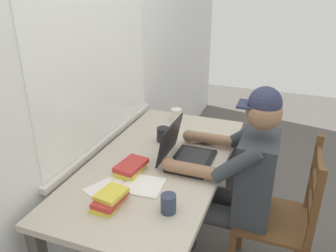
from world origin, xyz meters
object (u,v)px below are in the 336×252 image
Objects in this scene: wooden_chair at (282,219)px; book_stack_side at (110,199)px; laptop at (183,152)px; book_stack_main at (131,168)px; coffee_mug_dark at (163,134)px; computer_mouse at (205,140)px; coffee_mug_white at (176,115)px; desk at (159,174)px; coffee_mug_spare at (169,203)px; seated_person at (237,177)px.

wooden_chair is 5.00× the size of book_stack_side.
book_stack_main is (-0.23, 0.23, -0.02)m from laptop.
wooden_chair is 0.93m from book_stack_main.
book_stack_main is at bearing 176.48° from coffee_mug_dark.
computer_mouse is at bearing -17.93° from book_stack_side.
laptop is 2.69× the size of coffee_mug_dark.
laptop is 0.59m from coffee_mug_white.
wooden_chair is at bearing -113.07° from computer_mouse.
coffee_mug_dark reaches higher than book_stack_side.
coffee_mug_dark is 0.72m from book_stack_side.
coffee_mug_white reaches higher than desk.
desk is 4.53× the size of laptop.
book_stack_side reaches higher than book_stack_main.
book_stack_side is (-0.47, 0.06, 0.13)m from desk.
coffee_mug_dark is 0.60× the size of book_stack_main.
coffee_mug_spare is 0.59× the size of book_stack_side.
coffee_mug_white is 0.63× the size of book_stack_side.
desk is 0.62m from coffee_mug_white.
computer_mouse is 0.53× the size of book_stack_side.
coffee_mug_white is 1.07× the size of coffee_mug_spare.
laptop is 3.30× the size of computer_mouse.
seated_person reaches higher than book_stack_main.
coffee_mug_spare reaches higher than book_stack_main.
laptop is 0.32m from book_stack_main.
seated_person is at bearing -107.16° from coffee_mug_dark.
laptop is 0.48m from coffee_mug_spare.
laptop reaches higher than coffee_mug_white.
coffee_mug_white is at bearing 2.02° from book_stack_side.
computer_mouse is 0.74m from coffee_mug_spare.
coffee_mug_white is at bearing 58.82° from wooden_chair.
laptop is 2.80× the size of coffee_mug_white.
seated_person is 10.16× the size of coffee_mug_dark.
book_stack_main is at bearing 149.77° from computer_mouse.
wooden_chair is at bearing -45.02° from coffee_mug_spare.
laptop reaches higher than wooden_chair.
coffee_mug_dark is (0.25, 0.07, 0.14)m from desk.
seated_person is 3.78× the size of laptop.
seated_person is 1.32× the size of wooden_chair.
seated_person reaches higher than wooden_chair.
laptop is 1.62× the size of book_stack_main.
laptop reaches higher than book_stack_side.
seated_person is at bearing -63.81° from book_stack_main.
seated_person reaches higher than laptop.
laptop is at bearing -156.93° from coffee_mug_white.
laptop is at bearing -134.86° from coffee_mug_dark.
coffee_mug_spare is (-0.51, 0.51, 0.34)m from wooden_chair.
seated_person reaches higher than coffee_mug_dark.
wooden_chair is at bearing -101.34° from coffee_mug_dark.
book_stack_main is at bearing 52.11° from coffee_mug_spare.
book_stack_main is at bearing 116.19° from seated_person.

